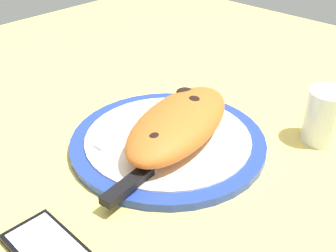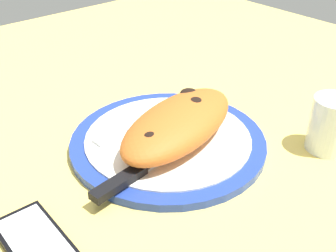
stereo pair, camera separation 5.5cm
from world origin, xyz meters
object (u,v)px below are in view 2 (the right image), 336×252
at_px(plate, 168,141).
at_px(smartphone, 34,241).
at_px(calzone, 179,123).
at_px(water_glass, 330,128).
at_px(fork, 129,129).
at_px(knife, 136,172).

xyz_separation_m(plate, smartphone, (0.26, 0.05, -0.00)).
bearing_deg(calzone, water_glass, 138.07).
bearing_deg(fork, smartphone, 26.61).
relative_size(plate, knife, 1.40).
bearing_deg(water_glass, knife, -24.07).
bearing_deg(calzone, smartphone, 8.39).
xyz_separation_m(calzone, water_glass, (-0.17, 0.16, -0.01)).
xyz_separation_m(knife, smartphone, (0.16, 0.01, -0.02)).
height_order(fork, knife, knife).
xyz_separation_m(fork, water_glass, (-0.22, 0.23, 0.02)).
xyz_separation_m(knife, water_glass, (-0.28, 0.13, 0.02)).
relative_size(knife, smartphone, 1.86).
xyz_separation_m(calzone, knife, (0.11, 0.03, -0.02)).
bearing_deg(plate, fork, -58.56).
bearing_deg(plate, calzone, 125.70).
xyz_separation_m(smartphone, water_glass, (-0.44, 0.12, 0.03)).
distance_m(calzone, smartphone, 0.27).
relative_size(plate, water_glass, 3.53).
bearing_deg(plate, smartphone, 11.72).
height_order(fork, smartphone, fork).
relative_size(fork, knife, 0.72).
bearing_deg(smartphone, plate, -168.28).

